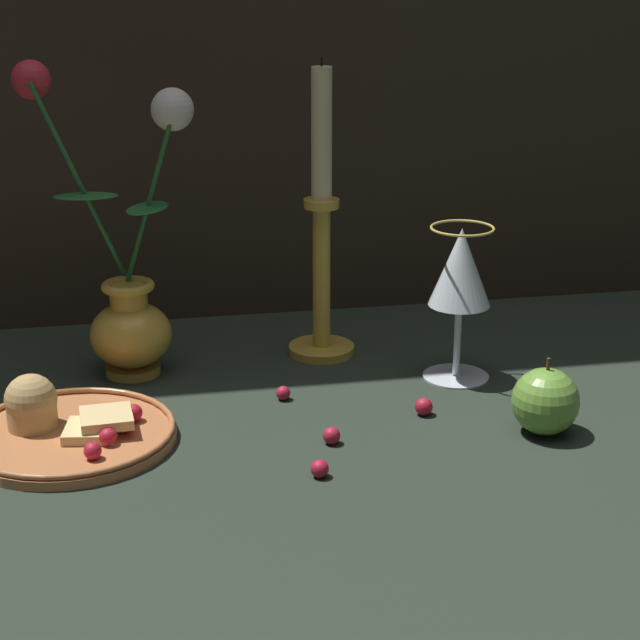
{
  "coord_description": "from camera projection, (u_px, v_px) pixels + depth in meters",
  "views": [
    {
      "loc": [
        -0.17,
        -1.0,
        0.46
      ],
      "look_at": [
        0.02,
        0.02,
        0.1
      ],
      "focal_mm": 60.0,
      "sensor_mm": 36.0,
      "label": 1
    }
  ],
  "objects": [
    {
      "name": "apple_beside_vase",
      "position": [
        545.0,
        401.0,
        1.06
      ],
      "size": [
        0.07,
        0.07,
        0.08
      ],
      "color": "#669938",
      "rests_on": "ground_plane"
    },
    {
      "name": "berry_by_glass_stem",
      "position": [
        283.0,
        393.0,
        1.15
      ],
      "size": [
        0.02,
        0.02,
        0.02
      ],
      "primitive_type": "sphere",
      "color": "#AD192D",
      "rests_on": "ground_plane"
    },
    {
      "name": "vase",
      "position": [
        127.0,
        287.0,
        1.19
      ],
      "size": [
        0.19,
        0.09,
        0.35
      ],
      "color": "gold",
      "rests_on": "ground_plane"
    },
    {
      "name": "plate_with_pastries",
      "position": [
        64.0,
        427.0,
        1.05
      ],
      "size": [
        0.21,
        0.21,
        0.07
      ],
      "color": "#B77042",
      "rests_on": "ground_plane"
    },
    {
      "name": "candlestick",
      "position": [
        322.0,
        244.0,
        1.24
      ],
      "size": [
        0.08,
        0.08,
        0.35
      ],
      "color": "gold",
      "rests_on": "ground_plane"
    },
    {
      "name": "ground_plane",
      "position": [
        301.0,
        417.0,
        1.11
      ],
      "size": [
        2.4,
        2.4,
        0.0
      ],
      "primitive_type": "plane",
      "color": "#232D23",
      "rests_on": "ground"
    },
    {
      "name": "berry_front_center",
      "position": [
        424.0,
        407.0,
        1.11
      ],
      "size": [
        0.02,
        0.02,
        0.02
      ],
      "primitive_type": "sphere",
      "color": "#AD192D",
      "rests_on": "ground_plane"
    },
    {
      "name": "berry_under_candlestick",
      "position": [
        332.0,
        436.0,
        1.05
      ],
      "size": [
        0.02,
        0.02,
        0.02
      ],
      "primitive_type": "sphere",
      "color": "#AD192D",
      "rests_on": "ground_plane"
    },
    {
      "name": "berry_near_plate",
      "position": [
        320.0,
        469.0,
        0.98
      ],
      "size": [
        0.02,
        0.02,
        0.02
      ],
      "primitive_type": "sphere",
      "color": "#AD192D",
      "rests_on": "ground_plane"
    },
    {
      "name": "wine_glass",
      "position": [
        460.0,
        274.0,
        1.17
      ],
      "size": [
        0.07,
        0.07,
        0.18
      ],
      "color": "silver",
      "rests_on": "ground_plane"
    }
  ]
}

